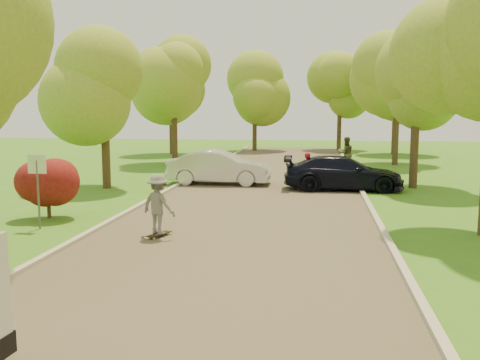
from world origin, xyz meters
The scene contains 20 objects.
ground centered at (0.00, 0.00, 0.00)m, with size 100.00×100.00×0.00m, color #38771C.
road centered at (0.00, 8.00, 0.01)m, with size 8.00×60.00×0.01m, color #4C4438.
curb_left centered at (-4.05, 8.00, 0.06)m, with size 0.18×60.00×0.12m, color #B2AD9E.
curb_right centered at (4.05, 8.00, 0.06)m, with size 0.18×60.00×0.12m, color #B2AD9E.
street_sign centered at (-5.80, 4.00, 1.56)m, with size 0.55×0.06×2.17m.
red_shrub centered at (-6.30, 5.50, 1.10)m, with size 1.70×1.70×1.95m.
tree_l_midb centered at (-6.81, 12.00, 4.59)m, with size 4.30×4.20×6.62m.
tree_l_far centered at (-6.39, 22.00, 5.47)m, with size 4.92×4.80×7.79m.
tree_r_midb centered at (6.60, 14.00, 4.88)m, with size 4.51×4.40×7.01m.
tree_r_far centered at (7.23, 24.00, 5.83)m, with size 5.33×5.20×8.34m.
tree_bg_a centered at (-8.78, 30.00, 5.31)m, with size 5.12×5.00×7.72m.
tree_bg_b centered at (8.22, 32.00, 5.54)m, with size 5.12×5.00×7.95m.
tree_bg_c centered at (-2.79, 34.00, 5.02)m, with size 4.92×4.80×7.33m.
tree_bg_d centered at (4.22, 36.00, 5.31)m, with size 5.12×5.00×7.72m.
silver_sedan centered at (-2.30, 13.90, 0.78)m, with size 1.66×4.76×1.57m, color silver.
dark_sedan centered at (3.30, 12.93, 0.74)m, with size 2.07×5.09×1.48m, color black.
longboard centered at (-2.04, 3.47, 0.09)m, with size 0.56×0.85×0.10m.
skateboarder centered at (-2.04, 3.47, 0.92)m, with size 1.05×0.60×1.62m, color slate.
person_striped centered at (1.75, 13.26, 0.79)m, with size 0.58×0.38×1.59m, color red.
person_olive centered at (3.80, 20.55, 0.95)m, with size 0.92×0.72×1.90m, color #373822.
Camera 1 is at (2.17, -10.28, 3.47)m, focal length 40.00 mm.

